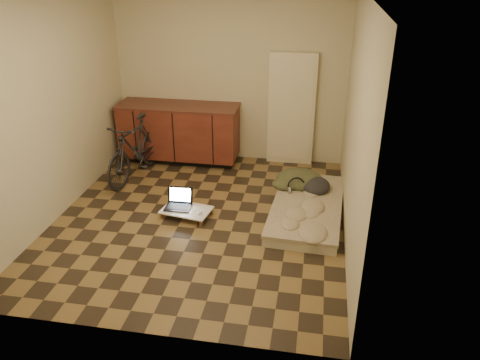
% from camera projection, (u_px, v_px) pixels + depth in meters
% --- Properties ---
extents(room_shell, '(3.50, 4.00, 2.60)m').
position_uv_depth(room_shell, '(196.00, 118.00, 5.25)').
color(room_shell, brown).
rests_on(room_shell, ground).
extents(cabinets, '(1.84, 0.62, 0.91)m').
position_uv_depth(cabinets, '(179.00, 132.00, 7.24)').
color(cabinets, black).
rests_on(cabinets, ground).
extents(appliance_panel, '(0.70, 0.10, 1.70)m').
position_uv_depth(appliance_panel, '(291.00, 110.00, 7.03)').
color(appliance_panel, '#F1E6BE').
rests_on(appliance_panel, ground).
extents(bicycle, '(0.68, 1.57, 0.98)m').
position_uv_depth(bicycle, '(135.00, 146.00, 6.68)').
color(bicycle, black).
rests_on(bicycle, ground).
extents(futon, '(0.95, 1.81, 0.15)m').
position_uv_depth(futon, '(307.00, 208.00, 5.88)').
color(futon, '#BFB699').
rests_on(futon, ground).
extents(clothing_pile, '(0.70, 0.60, 0.27)m').
position_uv_depth(clothing_pile, '(303.00, 176.00, 6.26)').
color(clothing_pile, '#3C4025').
rests_on(clothing_pile, futon).
extents(headphones, '(0.33, 0.32, 0.17)m').
position_uv_depth(headphones, '(296.00, 185.00, 6.10)').
color(headphones, black).
rests_on(headphones, futon).
extents(lap_desk, '(0.65, 0.48, 0.10)m').
position_uv_depth(lap_desk, '(186.00, 210.00, 5.82)').
color(lap_desk, brown).
rests_on(lap_desk, ground).
extents(laptop, '(0.32, 0.29, 0.22)m').
position_uv_depth(laptop, '(179.00, 203.00, 5.87)').
color(laptop, black).
rests_on(laptop, lap_desk).
extents(mouse, '(0.09, 0.10, 0.03)m').
position_uv_depth(mouse, '(200.00, 213.00, 5.70)').
color(mouse, white).
rests_on(mouse, lap_desk).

